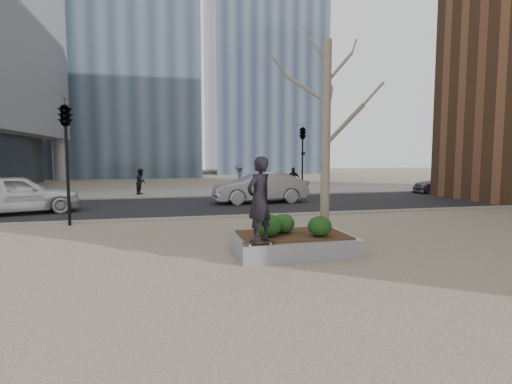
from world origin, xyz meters
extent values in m
plane|color=gray|center=(0.00, 0.00, 0.00)|extent=(120.00, 120.00, 0.00)
cube|color=black|center=(0.00, 10.00, 0.01)|extent=(60.00, 8.00, 0.02)
cube|color=gray|center=(0.00, 17.00, 0.01)|extent=(60.00, 6.00, 0.02)
cube|color=gray|center=(1.00, 0.00, 0.23)|extent=(3.00, 2.00, 0.45)
cube|color=#382314|center=(1.00, 0.00, 0.47)|extent=(2.70, 1.70, 0.04)
ellipsoid|color=#173E13|center=(0.30, -0.18, 0.77)|extent=(0.66, 0.66, 0.56)
ellipsoid|color=#123A14|center=(0.80, 0.17, 0.74)|extent=(0.59, 0.59, 0.50)
ellipsoid|color=#113611|center=(1.56, -0.45, 0.74)|extent=(0.60, 0.60, 0.51)
imported|color=black|center=(-0.10, -0.88, 1.50)|extent=(0.85, 0.79, 1.95)
imported|color=silver|center=(-8.27, 9.04, 0.86)|extent=(5.28, 3.35, 1.67)
imported|color=gray|center=(2.72, 10.55, 0.82)|extent=(4.97, 1.96, 1.61)
imported|color=slate|center=(15.80, 12.80, 0.63)|extent=(4.52, 2.95, 1.22)
imported|color=black|center=(-3.57, 16.44, 0.83)|extent=(0.83, 0.94, 1.62)
imported|color=#485783|center=(2.97, 17.79, 0.93)|extent=(0.82, 1.25, 1.81)
imported|color=black|center=(6.42, 16.11, 0.85)|extent=(1.02, 0.56, 1.64)
camera|label=1|loc=(-2.22, -9.63, 2.51)|focal=28.00mm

